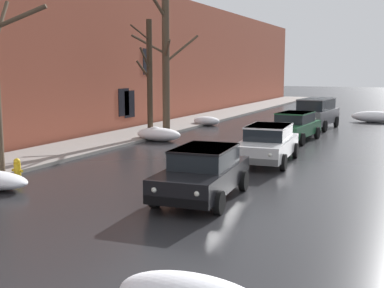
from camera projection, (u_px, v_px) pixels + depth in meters
name	position (u px, v px, depth m)	size (l,w,h in m)	color
left_sidewalk_slab	(121.00, 137.00, 25.03)	(3.20, 80.00, 0.13)	gray
brick_townhouse_facade	(85.00, 55.00, 25.27)	(0.63, 80.00, 8.54)	#9E4C38
snow_bank_near_corner_left	(159.00, 134.00, 24.24)	(2.38, 1.20, 0.71)	white
snow_bank_mid_block_left	(207.00, 121.00, 30.99)	(1.73, 1.15, 0.57)	white
snow_bank_near_corner_right	(375.00, 117.00, 32.67)	(3.09, 1.10, 0.75)	white
bare_tree_mid_block	(149.00, 79.00, 24.26)	(1.35, 2.26, 5.98)	#382B1E
bare_tree_far_down_block	(166.00, 64.00, 25.66)	(2.40, 3.25, 7.31)	#4C3D2D
sedan_black_approaching_near_lane	(203.00, 172.00, 13.39)	(2.17, 4.24, 1.42)	black
sedan_white_parked_kerbside_close	(268.00, 143.00, 18.64)	(2.17, 4.55, 1.42)	silver
sedan_green_parked_kerbside_mid	(294.00, 126.00, 24.24)	(2.10, 4.45, 1.42)	#1E5633
suv_grey_parked_far_down_block	(316.00, 112.00, 29.16)	(2.26, 4.60, 1.82)	slate
fire_hydrant	(17.00, 169.00, 15.70)	(0.42, 0.22, 0.71)	gold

